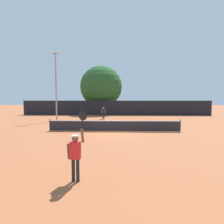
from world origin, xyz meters
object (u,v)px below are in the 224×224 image
object	(u,v)px
parked_car_mid	(166,108)
light_pole	(56,82)
player_serving	(76,151)
tennis_ball	(87,130)
player_receiving	(103,112)
large_tree	(101,87)
parked_car_near	(145,108)

from	to	relation	value
parked_car_mid	light_pole	bearing A→B (deg)	-134.48
player_serving	tennis_ball	size ratio (longest dim) A/B	36.78
player_serving	player_receiving	distance (m)	19.83
player_receiving	light_pole	distance (m)	7.42
light_pole	large_tree	xyz separation A→B (m)	(4.84, 11.29, 0.01)
parked_car_mid	tennis_ball	bearing A→B (deg)	-113.06
tennis_ball	light_pole	distance (m)	10.59
large_tree	parked_car_mid	world-z (taller)	large_tree
player_receiving	light_pole	world-z (taller)	light_pole
tennis_ball	parked_car_near	xyz separation A→B (m)	(8.42, 22.92, 0.74)
player_serving	tennis_ball	distance (m)	10.54
parked_car_near	large_tree	bearing A→B (deg)	-153.10
large_tree	player_serving	bearing A→B (deg)	-86.68
player_receiving	parked_car_mid	distance (m)	17.30
player_serving	parked_car_mid	world-z (taller)	player_serving
parked_car_mid	player_receiving	bearing A→B (deg)	-126.13
player_receiving	parked_car_mid	xyz separation A→B (m)	(11.65, 12.78, -0.23)
player_serving	light_pole	size ratio (longest dim) A/B	0.28
tennis_ball	parked_car_near	size ratio (longest dim) A/B	0.02
player_serving	tennis_ball	xyz separation A→B (m)	(-1.34, 10.40, -1.06)
player_serving	tennis_ball	bearing A→B (deg)	97.34
large_tree	light_pole	bearing A→B (deg)	-113.22
tennis_ball	light_pole	world-z (taller)	light_pole
player_serving	light_pole	distance (m)	19.69
large_tree	parked_car_near	size ratio (longest dim) A/B	2.08
tennis_ball	large_tree	xyz separation A→B (m)	(-0.37, 19.04, 4.99)
light_pole	parked_car_mid	distance (m)	23.21
parked_car_near	parked_car_mid	distance (m)	4.09
light_pole	player_receiving	bearing A→B (deg)	15.54
player_serving	large_tree	size ratio (longest dim) A/B	0.28
parked_car_near	tennis_ball	bearing A→B (deg)	-107.12
player_receiving	parked_car_mid	world-z (taller)	parked_car_mid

